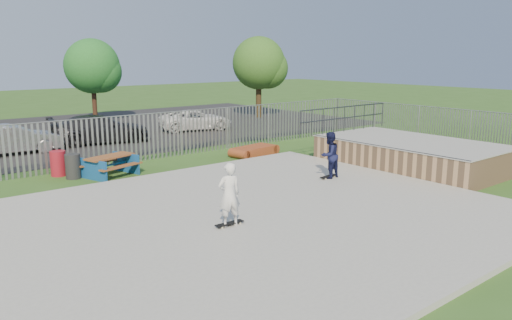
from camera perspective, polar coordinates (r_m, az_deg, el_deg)
ground at (r=13.62m, az=-2.05°, el=-7.12°), size 120.00×120.00×0.00m
concrete_slab at (r=13.59m, az=-2.05°, el=-6.82°), size 15.00×12.00×0.15m
quarter_pipe at (r=20.99m, az=17.25°, el=0.70°), size 5.50×7.05×2.19m
fence at (r=17.59m, az=-8.51°, el=0.50°), size 26.04×16.02×2.00m
picnic_table at (r=19.37m, az=-16.32°, el=-0.64°), size 2.19×1.97×0.77m
funbox at (r=22.53m, az=-0.20°, el=1.05°), size 2.14×1.30×0.40m
trash_bin_red at (r=20.05m, az=-21.67°, el=-0.36°), size 0.57×0.57×0.94m
trash_bin_grey at (r=19.42m, az=-20.19°, el=-0.68°), size 0.55×0.55×0.91m
parking_lot at (r=30.61m, az=-24.08°, el=2.53°), size 40.00×18.00×0.02m
car_silver at (r=25.22m, az=-25.98°, el=2.14°), size 4.14×1.59×1.34m
car_dark at (r=26.74m, az=-17.38°, el=3.40°), size 5.25×2.92×1.44m
car_white at (r=30.30m, az=-6.92°, el=4.57°), size 4.71×3.06×1.21m
tree_mid at (r=35.06m, az=-18.23°, el=10.14°), size 3.59×3.59×5.53m
tree_right at (r=36.14m, az=0.31°, el=11.00°), size 3.74×3.74×5.77m
skateboard_a at (r=17.97m, az=8.30°, el=-1.91°), size 0.82×0.29×0.08m
skateboard_b at (r=12.91m, az=-3.05°, el=-7.33°), size 0.80×0.22×0.08m
skater_navy at (r=17.80m, az=8.38°, el=0.56°), size 0.87×0.71×1.66m
skater_white at (r=12.67m, az=-3.09°, el=-3.96°), size 0.67×0.50×1.66m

